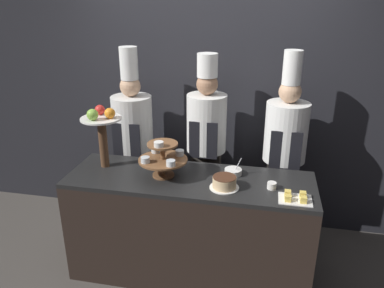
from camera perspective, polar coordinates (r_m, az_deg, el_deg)
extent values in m
cube|color=#232328|center=(3.69, 2.71, 8.33)|extent=(10.00, 0.06, 2.80)
cube|color=black|center=(3.21, -0.37, -12.73)|extent=(1.96, 0.63, 0.87)
cube|color=black|center=(2.98, -0.39, -5.49)|extent=(1.96, 0.63, 0.03)
cylinder|color=brown|center=(3.01, -4.37, -4.70)|extent=(0.17, 0.17, 0.02)
cylinder|color=brown|center=(2.95, -4.45, -2.41)|extent=(0.04, 0.04, 0.28)
cylinder|color=brown|center=(2.95, -4.45, -2.41)|extent=(0.39, 0.39, 0.02)
cylinder|color=brown|center=(2.90, -4.52, -0.03)|extent=(0.24, 0.24, 0.02)
cylinder|color=silver|center=(2.89, -7.13, -2.40)|extent=(0.07, 0.07, 0.04)
cylinder|color=red|center=(2.89, -7.12, -2.53)|extent=(0.06, 0.06, 0.03)
cylinder|color=silver|center=(2.82, -3.25, -2.92)|extent=(0.07, 0.07, 0.04)
cylinder|color=gold|center=(2.82, -3.25, -3.05)|extent=(0.06, 0.06, 0.03)
cylinder|color=silver|center=(3.00, -1.89, -1.35)|extent=(0.07, 0.07, 0.04)
cylinder|color=beige|center=(3.00, -1.89, -1.47)|extent=(0.06, 0.06, 0.03)
cylinder|color=silver|center=(3.06, -5.57, -0.90)|extent=(0.07, 0.07, 0.04)
cylinder|color=green|center=(3.07, -5.57, -1.02)|extent=(0.06, 0.06, 0.03)
cylinder|color=white|center=(2.83, -5.09, -0.03)|extent=(0.07, 0.07, 0.04)
cylinder|color=brown|center=(3.17, -13.37, 0.12)|extent=(0.07, 0.07, 0.41)
cylinder|color=white|center=(3.10, -13.71, 3.81)|extent=(0.33, 0.33, 0.01)
sphere|color=orange|center=(3.05, -12.41, 4.60)|extent=(0.09, 0.09, 0.09)
sphere|color=red|center=(3.17, -13.86, 5.08)|extent=(0.08, 0.08, 0.08)
sphere|color=#84B742|center=(3.04, -14.93, 4.34)|extent=(0.09, 0.09, 0.09)
cylinder|color=white|center=(2.83, 4.93, -6.62)|extent=(0.22, 0.22, 0.01)
cylinder|color=#E0BC89|center=(2.81, 4.96, -5.82)|extent=(0.18, 0.18, 0.08)
cylinder|color=#472819|center=(2.79, 4.99, -5.04)|extent=(0.17, 0.17, 0.01)
cylinder|color=white|center=(2.86, 12.06, -6.22)|extent=(0.07, 0.07, 0.05)
cube|color=white|center=(2.76, 15.44, -8.16)|extent=(0.23, 0.18, 0.01)
cube|color=#EFCC56|center=(2.71, 14.42, -7.99)|extent=(0.04, 0.04, 0.04)
cube|color=#EFCC56|center=(2.72, 16.63, -8.13)|extent=(0.04, 0.04, 0.04)
cube|color=#EFCC56|center=(2.78, 14.38, -7.28)|extent=(0.04, 0.04, 0.04)
cube|color=#EFCC56|center=(2.79, 16.53, -7.42)|extent=(0.04, 0.04, 0.04)
cylinder|color=white|center=(3.03, 6.28, -4.22)|extent=(0.14, 0.14, 0.05)
cylinder|color=#BCBCC1|center=(3.00, 7.06, -3.10)|extent=(0.05, 0.01, 0.11)
cube|color=#28282D|center=(3.86, -8.45, -6.84)|extent=(0.28, 0.16, 0.84)
cylinder|color=silver|center=(3.59, -9.05, 2.95)|extent=(0.38, 0.38, 0.55)
cube|color=black|center=(3.47, -9.96, 0.30)|extent=(0.27, 0.01, 0.35)
sphere|color=tan|center=(3.49, -9.40, 8.68)|extent=(0.19, 0.19, 0.19)
cylinder|color=white|center=(3.45, -9.61, 12.03)|extent=(0.16, 0.16, 0.29)
cube|color=#38332D|center=(3.68, 2.07, -7.48)|extent=(0.27, 0.15, 0.91)
cylinder|color=white|center=(3.39, 2.24, 3.19)|extent=(0.36, 0.36, 0.53)
cube|color=black|center=(3.27, 1.71, 0.52)|extent=(0.25, 0.01, 0.34)
sphere|color=#A37556|center=(3.30, 2.33, 9.10)|extent=(0.19, 0.19, 0.19)
cylinder|color=white|center=(3.27, 2.37, 11.89)|extent=(0.18, 0.18, 0.20)
cube|color=#38332D|center=(3.66, 13.15, -8.62)|extent=(0.28, 0.15, 0.88)
cylinder|color=white|center=(3.37, 14.14, 1.78)|extent=(0.37, 0.37, 0.53)
cube|color=black|center=(3.24, 14.06, -1.02)|extent=(0.26, 0.01, 0.34)
sphere|color=tan|center=(3.27, 14.71, 7.70)|extent=(0.19, 0.19, 0.19)
cylinder|color=white|center=(3.23, 15.06, 11.19)|extent=(0.15, 0.15, 0.28)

